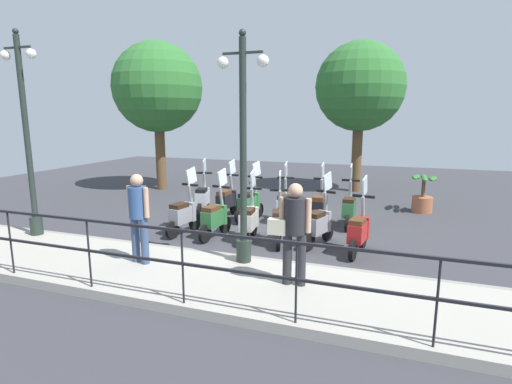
% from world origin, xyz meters
% --- Properties ---
extents(ground_plane, '(28.00, 28.00, 0.00)m').
position_xyz_m(ground_plane, '(0.00, 0.00, 0.00)').
color(ground_plane, '#38383D').
extents(promenade_walkway, '(2.20, 20.00, 0.15)m').
position_xyz_m(promenade_walkway, '(-3.15, 0.00, 0.07)').
color(promenade_walkway, '#A39E93').
rests_on(promenade_walkway, ground_plane).
extents(fence_railing, '(0.04, 16.03, 1.07)m').
position_xyz_m(fence_railing, '(-4.20, 0.00, 0.91)').
color(fence_railing, black).
rests_on(fence_railing, promenade_walkway).
extents(lamp_post_near, '(0.26, 0.90, 3.95)m').
position_xyz_m(lamp_post_near, '(-2.40, -0.19, 1.89)').
color(lamp_post_near, '#232D28').
rests_on(lamp_post_near, promenade_walkway).
extents(lamp_post_far, '(0.26, 0.90, 4.30)m').
position_xyz_m(lamp_post_far, '(-2.40, 4.69, 2.05)').
color(lamp_post_far, '#232D28').
rests_on(lamp_post_far, promenade_walkway).
extents(pedestrian_with_bag, '(0.34, 0.65, 1.59)m').
position_xyz_m(pedestrian_with_bag, '(-3.08, -1.27, 1.08)').
color(pedestrian_with_bag, '#28282D').
rests_on(pedestrian_with_bag, promenade_walkway).
extents(pedestrian_distant, '(0.37, 0.48, 1.59)m').
position_xyz_m(pedestrian_distant, '(-3.07, 1.51, 1.08)').
color(pedestrian_distant, '#384C70').
rests_on(pedestrian_distant, promenade_walkway).
extents(tree_large, '(3.22, 3.22, 5.33)m').
position_xyz_m(tree_large, '(4.00, 5.62, 3.70)').
color(tree_large, brown).
rests_on(tree_large, ground_plane).
extents(tree_distant, '(3.10, 3.10, 5.26)m').
position_xyz_m(tree_distant, '(6.01, -1.29, 3.69)').
color(tree_distant, brown).
rests_on(tree_distant, ground_plane).
extents(potted_palm, '(1.06, 0.66, 1.05)m').
position_xyz_m(potted_palm, '(3.32, -3.43, 0.45)').
color(potted_palm, '#9E5B3D').
rests_on(potted_palm, ground_plane).
extents(scooter_near_0, '(1.23, 0.45, 1.54)m').
position_xyz_m(scooter_near_0, '(-0.90, -2.05, 0.48)').
color(scooter_near_0, black).
rests_on(scooter_near_0, ground_plane).
extents(scooter_near_1, '(1.20, 0.55, 1.54)m').
position_xyz_m(scooter_near_1, '(-0.64, -1.21, 0.48)').
color(scooter_near_1, black).
rests_on(scooter_near_1, ground_plane).
extents(scooter_near_2, '(1.21, 0.52, 1.54)m').
position_xyz_m(scooter_near_2, '(-0.81, -0.39, 0.48)').
color(scooter_near_2, black).
rests_on(scooter_near_2, ground_plane).
extents(scooter_near_3, '(1.23, 0.44, 1.54)m').
position_xyz_m(scooter_near_3, '(-0.82, 0.29, 0.48)').
color(scooter_near_3, black).
rests_on(scooter_near_3, ground_plane).
extents(scooter_near_4, '(1.23, 0.45, 1.54)m').
position_xyz_m(scooter_near_4, '(-0.88, 1.09, 0.48)').
color(scooter_near_4, black).
rests_on(scooter_near_4, ground_plane).
extents(scooter_near_5, '(1.23, 0.47, 1.54)m').
position_xyz_m(scooter_near_5, '(-0.86, 1.90, 0.48)').
color(scooter_near_5, black).
rests_on(scooter_near_5, ground_plane).
extents(scooter_far_0, '(1.23, 0.44, 1.54)m').
position_xyz_m(scooter_far_0, '(1.04, -1.63, 0.48)').
color(scooter_far_0, black).
rests_on(scooter_far_0, ground_plane).
extents(scooter_far_1, '(1.23, 0.44, 1.54)m').
position_xyz_m(scooter_far_1, '(1.03, -0.91, 0.48)').
color(scooter_far_1, black).
rests_on(scooter_far_1, ground_plane).
extents(scooter_far_2, '(1.23, 0.45, 1.54)m').
position_xyz_m(scooter_far_2, '(0.90, -0.01, 0.48)').
color(scooter_far_2, black).
rests_on(scooter_far_2, ground_plane).
extents(scooter_far_3, '(1.21, 0.51, 1.54)m').
position_xyz_m(scooter_far_3, '(0.78, 0.89, 0.48)').
color(scooter_far_3, black).
rests_on(scooter_far_3, ground_plane).
extents(scooter_far_4, '(1.23, 0.44, 1.54)m').
position_xyz_m(scooter_far_4, '(0.91, 1.59, 0.48)').
color(scooter_far_4, black).
rests_on(scooter_far_4, ground_plane).
extents(scooter_far_5, '(1.21, 0.53, 1.54)m').
position_xyz_m(scooter_far_5, '(1.00, 2.36, 0.48)').
color(scooter_far_5, black).
rests_on(scooter_far_5, ground_plane).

